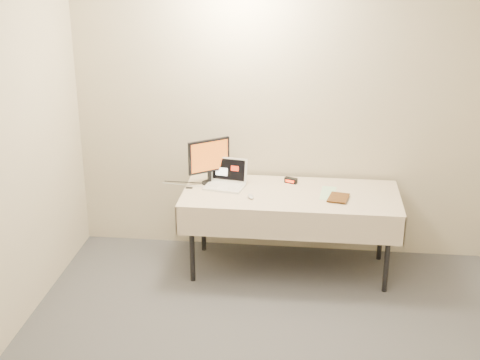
# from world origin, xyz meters

# --- Properties ---
(back_wall) EXTENTS (4.00, 0.10, 2.70)m
(back_wall) POSITION_xyz_m (0.00, 2.50, 1.35)
(back_wall) COLOR beige
(back_wall) RESTS_ON ground
(table) EXTENTS (1.86, 0.81, 0.74)m
(table) POSITION_xyz_m (0.00, 2.05, 0.68)
(table) COLOR black
(table) RESTS_ON ground
(laptop) EXTENTS (0.38, 0.33, 0.23)m
(laptop) POSITION_xyz_m (-0.57, 2.16, 0.79)
(laptop) COLOR white
(laptop) RESTS_ON table
(monitor) EXTENTS (0.33, 0.25, 0.41)m
(monitor) POSITION_xyz_m (-0.73, 2.20, 0.98)
(monitor) COLOR black
(monitor) RESTS_ON table
(book) EXTENTS (0.16, 0.05, 0.22)m
(book) POSITION_xyz_m (0.32, 1.97, 0.85)
(book) COLOR brown
(book) RESTS_ON table
(alarm_clock) EXTENTS (0.12, 0.08, 0.05)m
(alarm_clock) POSITION_xyz_m (-0.01, 2.29, 0.76)
(alarm_clock) COLOR black
(alarm_clock) RESTS_ON table
(clicker) EXTENTS (0.08, 0.11, 0.03)m
(clicker) POSITION_xyz_m (-0.33, 1.90, 0.75)
(clicker) COLOR #BDBDC0
(clicker) RESTS_ON table
(paper_form) EXTENTS (0.15, 0.33, 0.00)m
(paper_form) POSITION_xyz_m (0.32, 2.08, 0.74)
(paper_form) COLOR #BAEABA
(paper_form) RESTS_ON table
(usb_dongle) EXTENTS (0.06, 0.02, 0.01)m
(usb_dongle) POSITION_xyz_m (-0.89, 2.05, 0.74)
(usb_dongle) COLOR black
(usb_dongle) RESTS_ON table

